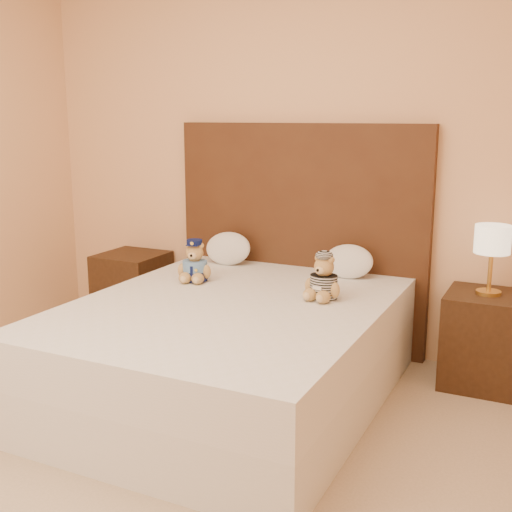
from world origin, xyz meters
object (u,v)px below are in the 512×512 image
(bed, at_px, (230,351))
(teddy_prisoner, at_px, (324,277))
(nightstand_right, at_px, (485,340))
(lamp, at_px, (492,243))
(pillow_left, at_px, (228,247))
(teddy_police, at_px, (195,261))
(nightstand_left, at_px, (133,290))
(pillow_right, at_px, (349,260))

(bed, distance_m, teddy_prisoner, 0.66)
(nightstand_right, bearing_deg, lamp, 180.00)
(pillow_left, bearing_deg, lamp, -1.01)
(lamp, height_order, teddy_prisoner, lamp)
(lamp, height_order, pillow_left, lamp)
(teddy_police, bearing_deg, nightstand_left, 137.51)
(nightstand_right, bearing_deg, teddy_prisoner, -148.09)
(nightstand_right, height_order, pillow_left, pillow_left)
(nightstand_left, relative_size, pillow_right, 1.74)
(lamp, height_order, pillow_right, lamp)
(bed, distance_m, nightstand_right, 1.48)
(teddy_police, bearing_deg, teddy_prisoner, -15.30)
(nightstand_right, bearing_deg, pillow_left, 178.99)
(teddy_prisoner, bearing_deg, nightstand_left, 173.84)
(teddy_police, bearing_deg, lamp, 2.89)
(lamp, bearing_deg, teddy_police, -164.15)
(teddy_prisoner, bearing_deg, lamp, 42.52)
(teddy_prisoner, xyz_separation_m, pillow_right, (-0.03, 0.54, -0.02))
(nightstand_right, distance_m, teddy_police, 1.78)
(teddy_police, bearing_deg, pillow_left, 81.45)
(teddy_police, height_order, pillow_left, teddy_police)
(nightstand_left, distance_m, pillow_left, 0.89)
(teddy_police, xyz_separation_m, pillow_left, (-0.04, 0.50, -0.01))
(bed, relative_size, nightstand_left, 3.64)
(teddy_police, bearing_deg, nightstand_right, 2.89)
(bed, height_order, pillow_right, pillow_right)
(lamp, bearing_deg, nightstand_left, 180.00)
(nightstand_left, bearing_deg, pillow_right, 1.04)
(bed, relative_size, teddy_prisoner, 7.86)
(nightstand_right, height_order, teddy_prisoner, teddy_prisoner)
(nightstand_left, bearing_deg, pillow_left, 2.16)
(bed, height_order, nightstand_right, same)
(nightstand_left, bearing_deg, bed, -32.62)
(pillow_left, distance_m, pillow_right, 0.86)
(teddy_police, height_order, pillow_right, teddy_police)
(nightstand_left, relative_size, teddy_prisoner, 2.16)
(nightstand_right, xyz_separation_m, pillow_right, (-0.84, 0.03, 0.39))
(nightstand_right, xyz_separation_m, teddy_police, (-1.67, -0.47, 0.40))
(nightstand_left, height_order, teddy_prisoner, teddy_prisoner)
(nightstand_right, bearing_deg, pillow_right, 177.97)
(teddy_police, relative_size, pillow_left, 0.77)
(teddy_police, bearing_deg, bed, -51.19)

